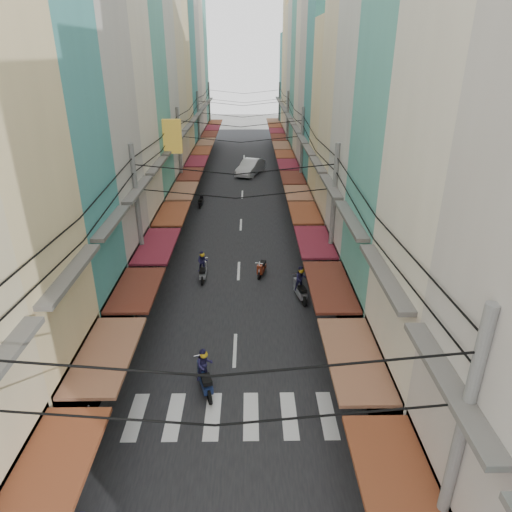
{
  "coord_description": "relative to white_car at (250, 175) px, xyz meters",
  "views": [
    {
      "loc": [
        0.71,
        -18.77,
        12.2
      ],
      "look_at": [
        1.02,
        4.16,
        1.83
      ],
      "focal_mm": 32.0,
      "sensor_mm": 36.0,
      "label": 1
    }
  ],
  "objects": [
    {
      "name": "utility_poles",
      "position": [
        -0.77,
        -14.46,
        6.59
      ],
      "size": [
        10.2,
        66.13,
        8.2
      ],
      "color": "slate",
      "rests_on": "ground"
    },
    {
      "name": "building_row_right",
      "position": [
        7.14,
        -13.02,
        9.41
      ],
      "size": [
        7.8,
        68.98,
        22.59
      ],
      "color": "teal",
      "rests_on": "ground"
    },
    {
      "name": "white_car",
      "position": [
        0.0,
        0.0,
        0.0
      ],
      "size": [
        6.13,
        4.12,
        2.02
      ],
      "primitive_type": "imported",
      "rotation": [
        0.0,
        0.0,
        -0.36
      ],
      "color": "silver",
      "rests_on": "ground"
    },
    {
      "name": "sidewalk_right",
      "position": [
        5.73,
        -9.47,
        0.03
      ],
      "size": [
        3.0,
        80.0,
        0.06
      ],
      "primitive_type": "cube",
      "color": "gray",
      "rests_on": "ground"
    },
    {
      "name": "ground",
      "position": [
        -0.77,
        -29.47,
        0.0
      ],
      "size": [
        160.0,
        160.0,
        0.0
      ],
      "primitive_type": "plane",
      "color": "slate",
      "rests_on": "ground"
    },
    {
      "name": "road",
      "position": [
        -0.77,
        -9.47,
        0.01
      ],
      "size": [
        10.0,
        80.0,
        0.02
      ],
      "primitive_type": "cube",
      "color": "black",
      "rests_on": "ground"
    },
    {
      "name": "market_umbrella",
      "position": [
        4.8,
        -36.27,
        2.25
      ],
      "size": [
        2.42,
        2.42,
        2.55
      ],
      "color": "#B2B2B7",
      "rests_on": "ground"
    },
    {
      "name": "traffic_sign",
      "position": [
        4.67,
        -31.33,
        2.22
      ],
      "size": [
        0.1,
        0.66,
        3.03
      ],
      "color": "slate",
      "rests_on": "ground"
    },
    {
      "name": "sidewalk_left",
      "position": [
        -7.27,
        -9.47,
        0.03
      ],
      "size": [
        3.0,
        80.0,
        0.06
      ],
      "primitive_type": "cube",
      "color": "gray",
      "rests_on": "ground"
    },
    {
      "name": "pedestrians",
      "position": [
        -4.54,
        -28.88,
        0.99
      ],
      "size": [
        12.44,
        26.84,
        2.19
      ],
      "color": "#271E28",
      "rests_on": "ground"
    },
    {
      "name": "moving_scooters",
      "position": [
        -0.71,
        -26.97,
        0.56
      ],
      "size": [
        7.26,
        24.95,
        1.94
      ],
      "color": "black",
      "rests_on": "ground"
    },
    {
      "name": "crosswalk",
      "position": [
        -0.77,
        -35.47,
        0.03
      ],
      "size": [
        7.55,
        2.4,
        0.01
      ],
      "color": "silver",
      "rests_on": "ground"
    },
    {
      "name": "parked_scooters",
      "position": [
        3.54,
        -34.23,
        0.46
      ],
      "size": [
        13.07,
        13.03,
        0.95
      ],
      "color": "black",
      "rests_on": "ground"
    },
    {
      "name": "bicycle",
      "position": [
        5.86,
        -27.74,
        0.0
      ],
      "size": [
        1.87,
        1.22,
        1.2
      ],
      "primitive_type": "imported",
      "rotation": [
        0.0,
        0.0,
        1.93
      ],
      "color": "black",
      "rests_on": "ground"
    },
    {
      "name": "building_row_left",
      "position": [
        -8.69,
        -12.91,
        9.78
      ],
      "size": [
        7.8,
        67.67,
        23.7
      ],
      "color": "beige",
      "rests_on": "ground"
    }
  ]
}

